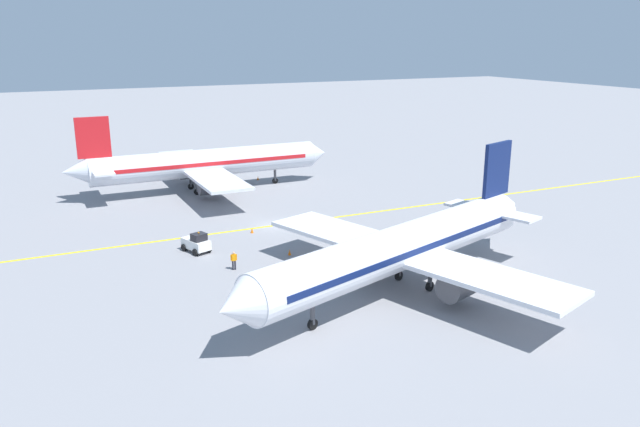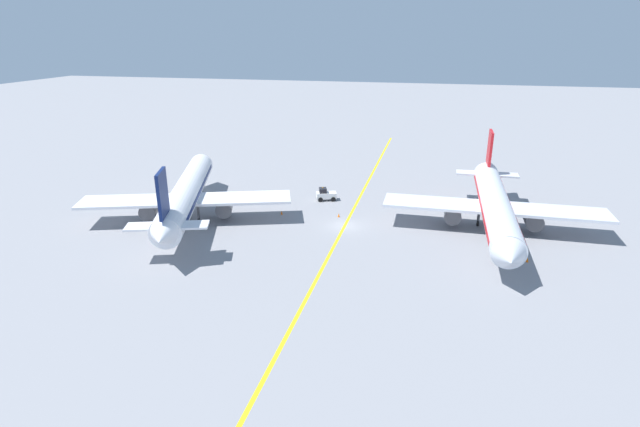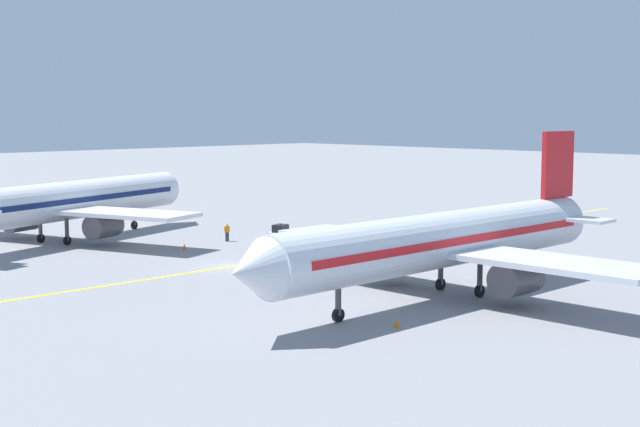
{
  "view_description": "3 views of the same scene",
  "coord_description": "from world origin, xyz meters",
  "px_view_note": "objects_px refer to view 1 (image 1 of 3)",
  "views": [
    {
      "loc": [
        60.84,
        -24.0,
        19.9
      ],
      "look_at": [
        4.46,
        3.32,
        2.09
      ],
      "focal_mm": 35.0,
      "sensor_mm": 36.0,
      "label": 1
    },
    {
      "loc": [
        -10.87,
        61.04,
        24.43
      ],
      "look_at": [
        2.69,
        2.96,
        2.6
      ],
      "focal_mm": 28.0,
      "sensor_mm": 36.0,
      "label": 2
    },
    {
      "loc": [
        -53.64,
        43.71,
        11.99
      ],
      "look_at": [
        -4.88,
        -4.81,
        4.17
      ],
      "focal_mm": 50.0,
      "sensor_mm": 36.0,
      "label": 3
    }
  ],
  "objects_px": {
    "traffic_cone_mid_apron": "(258,178)",
    "traffic_cone_by_wingtip": "(290,252)",
    "baggage_tug_white": "(197,243)",
    "airplane_adjacent_stand": "(404,247)",
    "airplane_at_gate": "(204,164)",
    "ground_crew_worker": "(234,260)",
    "traffic_cone_near_nose": "(252,230)"
  },
  "relations": [
    {
      "from": "traffic_cone_mid_apron",
      "to": "traffic_cone_by_wingtip",
      "type": "xyz_separation_m",
      "value": [
        31.57,
        -8.55,
        0.0
      ]
    },
    {
      "from": "traffic_cone_by_wingtip",
      "to": "baggage_tug_white",
      "type": "bearing_deg",
      "value": -121.67
    },
    {
      "from": "airplane_adjacent_stand",
      "to": "airplane_at_gate",
      "type": "bearing_deg",
      "value": -172.95
    },
    {
      "from": "traffic_cone_mid_apron",
      "to": "airplane_adjacent_stand",
      "type": "bearing_deg",
      "value": -4.84
    },
    {
      "from": "airplane_adjacent_stand",
      "to": "baggage_tug_white",
      "type": "height_order",
      "value": "airplane_adjacent_stand"
    },
    {
      "from": "baggage_tug_white",
      "to": "traffic_cone_mid_apron",
      "type": "relative_size",
      "value": 6.04
    },
    {
      "from": "airplane_at_gate",
      "to": "traffic_cone_by_wingtip",
      "type": "relative_size",
      "value": 64.39
    },
    {
      "from": "baggage_tug_white",
      "to": "airplane_adjacent_stand",
      "type": "bearing_deg",
      "value": 37.05
    },
    {
      "from": "airplane_at_gate",
      "to": "traffic_cone_mid_apron",
      "type": "distance_m",
      "value": 9.84
    },
    {
      "from": "ground_crew_worker",
      "to": "traffic_cone_by_wingtip",
      "type": "bearing_deg",
      "value": 103.23
    },
    {
      "from": "traffic_cone_by_wingtip",
      "to": "airplane_adjacent_stand",
      "type": "bearing_deg",
      "value": 22.32
    },
    {
      "from": "ground_crew_worker",
      "to": "traffic_cone_mid_apron",
      "type": "height_order",
      "value": "ground_crew_worker"
    },
    {
      "from": "traffic_cone_near_nose",
      "to": "traffic_cone_mid_apron",
      "type": "bearing_deg",
      "value": 158.21
    },
    {
      "from": "airplane_at_gate",
      "to": "traffic_cone_mid_apron",
      "type": "xyz_separation_m",
      "value": [
        -3.17,
        8.66,
        -3.43
      ]
    },
    {
      "from": "baggage_tug_white",
      "to": "traffic_cone_near_nose",
      "type": "distance_m",
      "value": 7.63
    },
    {
      "from": "airplane_adjacent_stand",
      "to": "traffic_cone_near_nose",
      "type": "relative_size",
      "value": 62.95
    },
    {
      "from": "ground_crew_worker",
      "to": "baggage_tug_white",
      "type": "bearing_deg",
      "value": -164.38
    },
    {
      "from": "traffic_cone_mid_apron",
      "to": "traffic_cone_by_wingtip",
      "type": "bearing_deg",
      "value": -15.16
    },
    {
      "from": "traffic_cone_by_wingtip",
      "to": "ground_crew_worker",
      "type": "bearing_deg",
      "value": -76.77
    },
    {
      "from": "ground_crew_worker",
      "to": "traffic_cone_mid_apron",
      "type": "xyz_separation_m",
      "value": [
        -32.96,
        14.49,
        -0.63
      ]
    },
    {
      "from": "traffic_cone_mid_apron",
      "to": "ground_crew_worker",
      "type": "bearing_deg",
      "value": -23.73
    },
    {
      "from": "airplane_at_gate",
      "to": "baggage_tug_white",
      "type": "distance_m",
      "value": 25.01
    },
    {
      "from": "baggage_tug_white",
      "to": "traffic_cone_by_wingtip",
      "type": "distance_m",
      "value": 9.01
    },
    {
      "from": "baggage_tug_white",
      "to": "ground_crew_worker",
      "type": "height_order",
      "value": "baggage_tug_white"
    },
    {
      "from": "airplane_adjacent_stand",
      "to": "baggage_tug_white",
      "type": "relative_size",
      "value": 10.42
    },
    {
      "from": "baggage_tug_white",
      "to": "traffic_cone_near_nose",
      "type": "xyz_separation_m",
      "value": [
        -3.37,
        6.82,
        -0.63
      ]
    },
    {
      "from": "ground_crew_worker",
      "to": "airplane_adjacent_stand",
      "type": "bearing_deg",
      "value": 45.92
    },
    {
      "from": "airplane_at_gate",
      "to": "baggage_tug_white",
      "type": "relative_size",
      "value": 10.66
    },
    {
      "from": "ground_crew_worker",
      "to": "traffic_cone_mid_apron",
      "type": "distance_m",
      "value": 36.01
    },
    {
      "from": "baggage_tug_white",
      "to": "ground_crew_worker",
      "type": "distance_m",
      "value": 6.35
    },
    {
      "from": "airplane_at_gate",
      "to": "traffic_cone_by_wingtip",
      "type": "xyz_separation_m",
      "value": [
        28.4,
        0.11,
        -3.43
      ]
    },
    {
      "from": "airplane_at_gate",
      "to": "traffic_cone_mid_apron",
      "type": "height_order",
      "value": "airplane_at_gate"
    }
  ]
}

